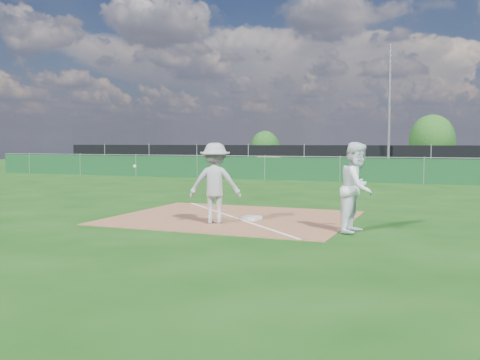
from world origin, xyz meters
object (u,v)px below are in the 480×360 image
at_px(car_right, 424,162).
at_px(play_at_first, 215,183).
at_px(light_pole, 389,110).
at_px(runner, 357,187).
at_px(first_base, 252,218).
at_px(tree_mid, 432,140).
at_px(car_left, 301,158).
at_px(car_mid, 361,159).
at_px(tree_left, 265,148).

bearing_deg(car_right, play_at_first, 168.53).
xyz_separation_m(light_pole, runner, (1.86, -22.77, -3.01)).
relative_size(first_base, tree_mid, 0.10).
xyz_separation_m(car_left, tree_mid, (9.19, 5.80, 1.38)).
relative_size(play_at_first, car_mid, 0.60).
xyz_separation_m(first_base, car_left, (-6.13, 27.13, 0.72)).
bearing_deg(play_at_first, tree_left, 107.12).
height_order(light_pole, car_left, light_pole).
height_order(light_pole, car_right, light_pole).
bearing_deg(runner, car_right, 7.92).
height_order(light_pole, first_base, light_pole).
relative_size(tree_left, tree_mid, 0.71).
distance_m(runner, tree_left, 34.74).
bearing_deg(light_pole, car_right, 65.27).
bearing_deg(runner, light_pole, 12.77).
height_order(play_at_first, car_right, play_at_first).
height_order(light_pole, runner, light_pole).
distance_m(car_mid, tree_mid, 8.13).
relative_size(car_left, car_right, 1.09).
bearing_deg(first_base, car_left, 102.74).
distance_m(car_mid, tree_left, 10.26).
relative_size(light_pole, tree_mid, 1.90).
bearing_deg(tree_left, runner, -67.52).
bearing_deg(tree_mid, first_base, -95.30).
relative_size(play_at_first, tree_mid, 0.65).
distance_m(light_pole, car_mid, 6.01).
xyz_separation_m(play_at_first, tree_left, (-9.89, 32.12, 0.55)).
xyz_separation_m(light_pole, tree_left, (-11.42, 9.33, -2.47)).
distance_m(first_base, car_right, 26.30).
bearing_deg(car_mid, play_at_first, -176.59).
relative_size(play_at_first, tree_left, 0.92).
height_order(car_left, car_mid, car_left).
relative_size(first_base, car_mid, 0.09).
distance_m(runner, car_mid, 27.55).
bearing_deg(tree_mid, car_left, -147.73).
bearing_deg(car_right, runner, 175.68).
height_order(first_base, tree_mid, tree_mid).
bearing_deg(first_base, tree_left, 108.59).
distance_m(car_right, tree_mid, 6.97).
relative_size(first_base, tree_left, 0.14).
distance_m(car_mid, car_right, 4.38).
xyz_separation_m(runner, car_left, (-8.91, 27.98, -0.20)).
distance_m(light_pole, tree_left, 14.95).
bearing_deg(car_mid, light_pole, -149.77).
distance_m(car_right, tree_left, 14.33).
xyz_separation_m(light_pole, tree_mid, (2.15, 11.01, -1.83)).
bearing_deg(first_base, car_mid, 93.31).
relative_size(first_base, car_right, 0.10).
bearing_deg(play_at_first, tree_mid, 83.80).
height_order(car_left, tree_mid, tree_mid).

